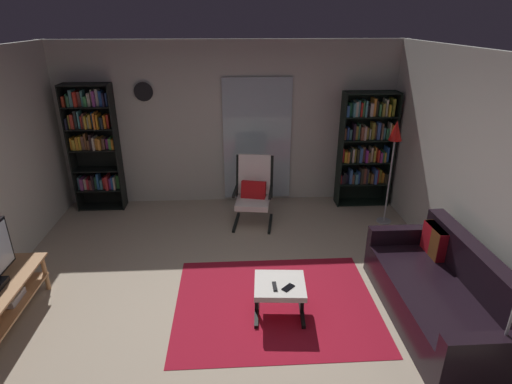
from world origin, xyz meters
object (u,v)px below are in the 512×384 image
(tv_remote, at_px, (275,286))
(floor_lamp_by_shelf, at_px, (395,142))
(leather_sofa, at_px, (443,295))
(wall_clock, at_px, (144,92))
(lounge_armchair, at_px, (254,189))
(bookshelf_near_sofa, at_px, (366,146))
(ottoman, at_px, (280,289))
(bookshelf_near_tv, at_px, (93,142))
(cell_phone, at_px, (288,288))

(tv_remote, relative_size, floor_lamp_by_shelf, 0.09)
(leather_sofa, height_order, wall_clock, wall_clock)
(leather_sofa, distance_m, lounge_armchair, 2.96)
(bookshelf_near_sofa, height_order, wall_clock, wall_clock)
(lounge_armchair, bearing_deg, ottoman, -85.94)
(lounge_armchair, height_order, floor_lamp_by_shelf, floor_lamp_by_shelf)
(bookshelf_near_tv, bearing_deg, wall_clock, 9.27)
(bookshelf_near_tv, distance_m, ottoman, 3.93)
(ottoman, bearing_deg, lounge_armchair, 94.06)
(ottoman, xyz_separation_m, floor_lamp_by_shelf, (1.84, 2.02, 0.95))
(cell_phone, distance_m, wall_clock, 3.86)
(leather_sofa, distance_m, wall_clock, 4.91)
(ottoman, relative_size, tv_remote, 3.85)
(bookshelf_near_sofa, bearing_deg, ottoman, -121.43)
(wall_clock, bearing_deg, bookshelf_near_tv, -170.73)
(bookshelf_near_tv, relative_size, lounge_armchair, 1.96)
(tv_remote, bearing_deg, lounge_armchair, 91.25)
(bookshelf_near_sofa, distance_m, ottoman, 3.29)
(lounge_armchair, bearing_deg, floor_lamp_by_shelf, -4.01)
(bookshelf_near_tv, bearing_deg, floor_lamp_by_shelf, -10.25)
(lounge_armchair, xyz_separation_m, ottoman, (0.15, -2.16, -0.22))
(bookshelf_near_tv, relative_size, bookshelf_near_sofa, 1.08)
(bookshelf_near_sofa, bearing_deg, bookshelf_near_tv, 178.87)
(cell_phone, bearing_deg, wall_clock, 166.83)
(bookshelf_near_tv, height_order, ottoman, bookshelf_near_tv)
(cell_phone, bearing_deg, tv_remote, -144.08)
(bookshelf_near_tv, distance_m, cell_phone, 4.03)
(floor_lamp_by_shelf, bearing_deg, cell_phone, -129.99)
(ottoman, bearing_deg, bookshelf_near_sofa, 58.57)
(lounge_armchair, height_order, ottoman, lounge_armchair)
(bookshelf_near_tv, distance_m, wall_clock, 1.12)
(bookshelf_near_sofa, bearing_deg, lounge_armchair, -162.37)
(bookshelf_near_sofa, bearing_deg, cell_phone, -119.52)
(leather_sofa, height_order, cell_phone, leather_sofa)
(bookshelf_near_tv, xyz_separation_m, cell_phone, (2.69, -2.92, -0.72))
(cell_phone, bearing_deg, lounge_armchair, 141.15)
(tv_remote, xyz_separation_m, wall_clock, (-1.73, 3.03, 1.45))
(lounge_armchair, distance_m, cell_phone, 2.27)
(ottoman, distance_m, wall_clock, 3.79)
(bookshelf_near_tv, height_order, floor_lamp_by_shelf, bookshelf_near_tv)
(bookshelf_near_sofa, bearing_deg, wall_clock, 176.39)
(bookshelf_near_sofa, xyz_separation_m, tv_remote, (-1.74, -2.81, -0.60))
(tv_remote, height_order, wall_clock, wall_clock)
(bookshelf_near_tv, relative_size, ottoman, 3.61)
(tv_remote, bearing_deg, ottoman, 46.18)
(lounge_armchair, distance_m, wall_clock, 2.25)
(tv_remote, bearing_deg, cell_phone, -10.61)
(cell_phone, xyz_separation_m, wall_clock, (-1.86, 3.05, 1.46))
(bookshelf_near_tv, xyz_separation_m, wall_clock, (0.82, 0.13, 0.74))
(lounge_armchair, bearing_deg, wall_clock, 153.96)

